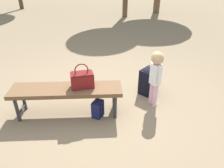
{
  "coord_description": "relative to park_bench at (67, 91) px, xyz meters",
  "views": [
    {
      "loc": [
        -0.39,
        -2.79,
        1.95
      ],
      "look_at": [
        0.1,
        -0.17,
        0.45
      ],
      "focal_mm": 33.02,
      "sensor_mm": 36.0,
      "label": 1
    }
  ],
  "objects": [
    {
      "name": "backpack_small",
      "position": [
        0.43,
        -0.15,
        -0.25
      ],
      "size": [
        0.21,
        0.22,
        0.3
      ],
      "color": "#191E4C",
      "rests_on": "ground"
    },
    {
      "name": "handbag",
      "position": [
        0.24,
        -0.02,
        0.18
      ],
      "size": [
        0.33,
        0.2,
        0.37
      ],
      "color": "maroon",
      "rests_on": "park_bench"
    },
    {
      "name": "park_bench",
      "position": [
        0.0,
        0.0,
        0.0
      ],
      "size": [
        1.64,
        0.61,
        0.45
      ],
      "color": "brown",
      "rests_on": "ground"
    },
    {
      "name": "backpack_large",
      "position": [
        1.39,
        0.36,
        -0.13
      ],
      "size": [
        0.38,
        0.37,
        0.52
      ],
      "color": "black",
      "rests_on": "ground"
    },
    {
      "name": "child_standing",
      "position": [
        1.34,
        -0.01,
        0.22
      ],
      "size": [
        0.19,
        0.24,
        0.91
      ],
      "color": "#E5B2C6",
      "rests_on": "ground"
    },
    {
      "name": "ground_plane",
      "position": [
        0.57,
        0.16,
        -0.39
      ],
      "size": [
        40.0,
        40.0,
        0.0
      ],
      "primitive_type": "plane",
      "color": "#7F6B51",
      "rests_on": "ground"
    }
  ]
}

